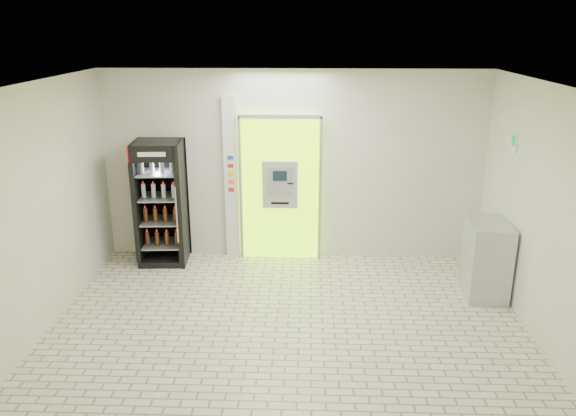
{
  "coord_description": "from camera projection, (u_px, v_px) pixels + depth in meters",
  "views": [
    {
      "loc": [
        0.23,
        -6.11,
        3.63
      ],
      "look_at": [
        -0.04,
        1.2,
        1.23
      ],
      "focal_mm": 35.0,
      "sensor_mm": 36.0,
      "label": 1
    }
  ],
  "objects": [
    {
      "name": "atm_assembly",
      "position": [
        280.0,
        187.0,
        8.87
      ],
      "size": [
        1.3,
        0.24,
        2.33
      ],
      "color": "#9FF804",
      "rests_on": "ground"
    },
    {
      "name": "room_shell",
      "position": [
        287.0,
        190.0,
        6.36
      ],
      "size": [
        6.0,
        6.0,
        6.0
      ],
      "color": "silver",
      "rests_on": "ground"
    },
    {
      "name": "exit_sign",
      "position": [
        514.0,
        143.0,
        7.5
      ],
      "size": [
        0.02,
        0.22,
        0.26
      ],
      "color": "white",
      "rests_on": "room_shell"
    },
    {
      "name": "pillar",
      "position": [
        231.0,
        178.0,
        8.89
      ],
      "size": [
        0.22,
        0.11,
        2.6
      ],
      "color": "silver",
      "rests_on": "ground"
    },
    {
      "name": "ground",
      "position": [
        287.0,
        332.0,
        6.94
      ],
      "size": [
        6.0,
        6.0,
        0.0
      ],
      "primitive_type": "plane",
      "color": "beige",
      "rests_on": "ground"
    },
    {
      "name": "steel_cabinet",
      "position": [
        486.0,
        259.0,
        7.78
      ],
      "size": [
        0.59,
        0.84,
        1.07
      ],
      "rotation": [
        0.0,
        0.0,
        -0.07
      ],
      "color": "#B2B4BA",
      "rests_on": "ground"
    },
    {
      "name": "beverage_cooler",
      "position": [
        162.0,
        205.0,
        8.78
      ],
      "size": [
        0.78,
        0.72,
        1.95
      ],
      "rotation": [
        0.0,
        0.0,
        0.07
      ],
      "color": "black",
      "rests_on": "ground"
    }
  ]
}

